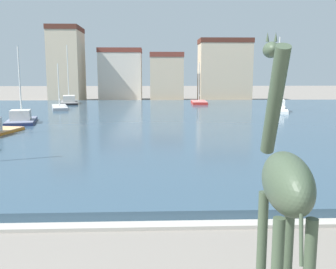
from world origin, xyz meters
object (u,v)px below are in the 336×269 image
at_px(giraffe_statue, 284,186).
at_px(sailboat_navy, 22,121).
at_px(sailboat_white, 277,109).
at_px(sailboat_black, 69,102).
at_px(sailboat_red, 199,103).
at_px(sailboat_grey, 60,109).

relative_size(giraffe_statue, sailboat_navy, 0.78).
bearing_deg(sailboat_white, giraffe_statue, -108.01).
distance_m(sailboat_black, sailboat_white, 29.90).
relative_size(sailboat_black, sailboat_white, 1.11).
xyz_separation_m(sailboat_red, sailboat_grey, (-18.22, -7.68, -0.01)).
bearing_deg(sailboat_white, sailboat_black, 152.80).
bearing_deg(sailboat_grey, giraffe_statue, -71.84).
relative_size(sailboat_red, sailboat_grey, 0.84).
bearing_deg(sailboat_navy, giraffe_statue, -63.88).
distance_m(sailboat_navy, sailboat_white, 27.46).
distance_m(giraffe_statue, sailboat_navy, 31.20).
height_order(sailboat_red, sailboat_grey, sailboat_red).
bearing_deg(sailboat_grey, sailboat_black, 94.87).
height_order(giraffe_statue, sailboat_red, sailboat_red).
height_order(sailboat_navy, sailboat_grey, sailboat_navy).
bearing_deg(giraffe_statue, sailboat_navy, 116.12).
bearing_deg(giraffe_statue, sailboat_black, 105.85).
height_order(sailboat_navy, sailboat_red, sailboat_navy).
xyz_separation_m(giraffe_statue, sailboat_navy, (-13.70, 27.94, -2.25)).
height_order(giraffe_statue, sailboat_grey, sailboat_grey).
height_order(sailboat_white, sailboat_grey, sailboat_white).
height_order(giraffe_statue, sailboat_navy, sailboat_navy).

